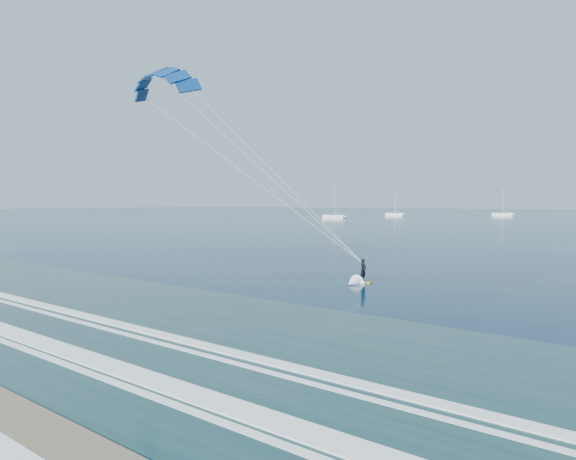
% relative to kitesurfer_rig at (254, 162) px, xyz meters
% --- Properties ---
extents(kitesurfer_rig, '(21.21, 9.05, 18.29)m').
position_rel_kitesurfer_rig_xyz_m(kitesurfer_rig, '(0.00, 0.00, 0.00)').
color(kitesurfer_rig, gold).
rests_on(kitesurfer_rig, ground).
extents(sailboat_0, '(9.25, 2.40, 12.50)m').
position_rel_kitesurfer_rig_xyz_m(sailboat_0, '(-77.89, 132.95, -8.55)').
color(sailboat_0, silver).
rests_on(sailboat_0, ground).
extents(sailboat_1, '(8.37, 2.40, 11.54)m').
position_rel_kitesurfer_rig_xyz_m(sailboat_1, '(-74.70, 177.45, -8.56)').
color(sailboat_1, silver).
rests_on(sailboat_1, ground).
extents(sailboat_2, '(8.92, 2.40, 11.99)m').
position_rel_kitesurfer_rig_xyz_m(sailboat_2, '(-37.81, 209.48, -8.55)').
color(sailboat_2, silver).
rests_on(sailboat_2, ground).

